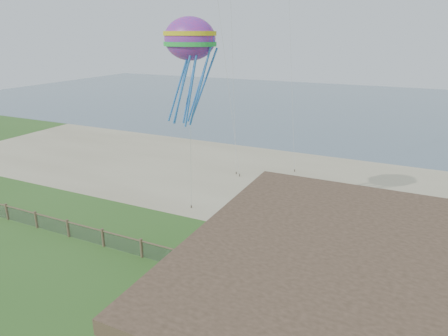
# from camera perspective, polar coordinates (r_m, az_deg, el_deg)

# --- Properties ---
(ground) EXTENTS (160.00, 160.00, 0.00)m
(ground) POSITION_cam_1_polar(r_m,az_deg,el_deg) (20.14, -15.18, -22.16)
(ground) COLOR #336221
(ground) RESTS_ON ground
(sand_beach) EXTENTS (72.00, 20.00, 0.02)m
(sand_beach) POSITION_cam_1_polar(r_m,az_deg,el_deg) (37.10, 7.14, -1.88)
(sand_beach) COLOR tan
(sand_beach) RESTS_ON ground
(ocean) EXTENTS (160.00, 68.00, 0.02)m
(ocean) POSITION_cam_1_polar(r_m,az_deg,el_deg) (78.89, 17.60, 8.40)
(ocean) COLOR slate
(ocean) RESTS_ON ground
(chainlink_fence) EXTENTS (36.20, 0.20, 1.25)m
(chainlink_fence) POSITION_cam_1_polar(r_m,az_deg,el_deg) (23.67, -5.71, -13.03)
(chainlink_fence) COLOR brown
(chainlink_fence) RESTS_ON ground
(picnic_table) EXTENTS (2.11, 1.64, 0.85)m
(picnic_table) POSITION_cam_1_polar(r_m,az_deg,el_deg) (19.23, -7.21, -22.16)
(picnic_table) COLOR brown
(picnic_table) RESTS_ON ground
(octopus_kite) EXTENTS (4.06, 3.49, 7.05)m
(octopus_kite) POSITION_cam_1_polar(r_m,az_deg,el_deg) (25.15, -4.82, 13.80)
(octopus_kite) COLOR #FF2864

